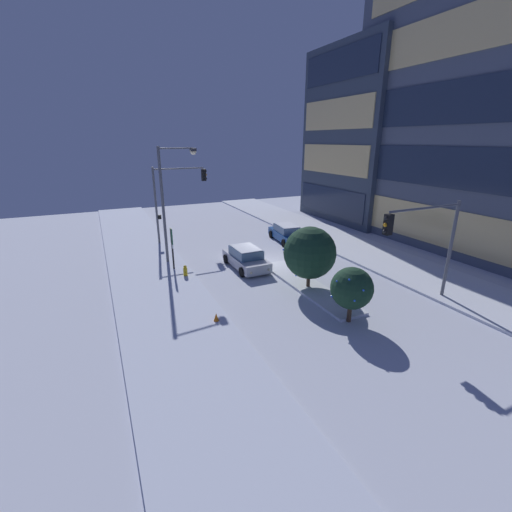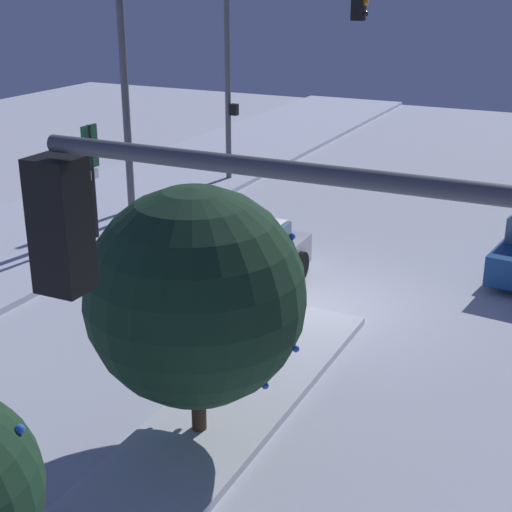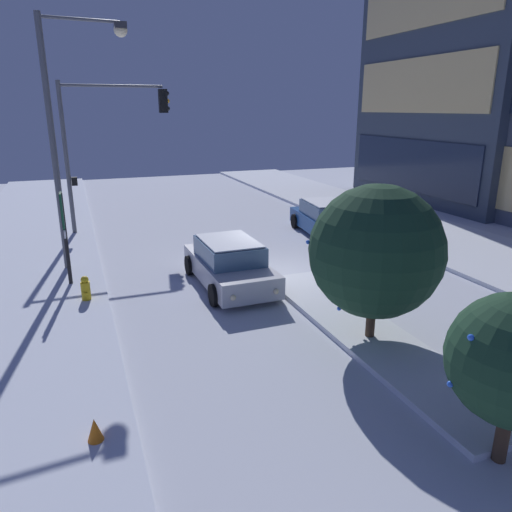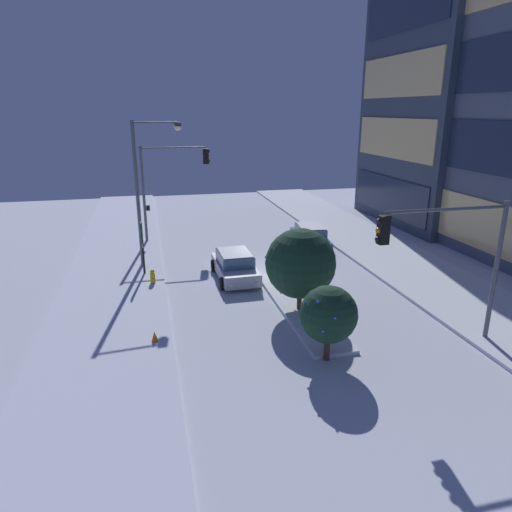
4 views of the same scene
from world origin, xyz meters
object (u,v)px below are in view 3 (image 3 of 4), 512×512
object	(u,v)px
decorated_tree_left_of_median	(376,251)
car_far	(325,219)
fire_hydrant	(86,291)
car_near	(229,264)
construction_cone	(95,433)
street_lamp_arched	(73,113)
traffic_light_corner_near_left	(106,132)
parking_info_sign	(64,228)

from	to	relation	value
decorated_tree_left_of_median	car_far	bearing A→B (deg)	157.55
fire_hydrant	decorated_tree_left_of_median	distance (m)	8.21
car_near	decorated_tree_left_of_median	world-z (taller)	decorated_tree_left_of_median
construction_cone	car_far	bearing A→B (deg)	137.16
street_lamp_arched	construction_cone	distance (m)	11.11
fire_hydrant	construction_cone	size ratio (longest dim) A/B	1.55
street_lamp_arched	construction_cone	world-z (taller)	street_lamp_arched
traffic_light_corner_near_left	parking_info_sign	world-z (taller)	traffic_light_corner_near_left
car_far	parking_info_sign	size ratio (longest dim) A/B	1.60
car_far	car_near	bearing A→B (deg)	134.40
car_far	street_lamp_arched	bearing A→B (deg)	103.75
car_far	construction_cone	xyz separation A→B (m)	(11.18, -10.36, -0.44)
traffic_light_corner_near_left	street_lamp_arched	xyz separation A→B (m)	(5.05, -1.30, 0.83)
car_near	construction_cone	distance (m)	7.93
car_far	traffic_light_corner_near_left	size ratio (longest dim) A/B	0.74
parking_info_sign	construction_cone	size ratio (longest dim) A/B	5.48
traffic_light_corner_near_left	parking_info_sign	xyz separation A→B (m)	(6.83, -1.91, -2.53)
traffic_light_corner_near_left	street_lamp_arched	distance (m)	5.28
car_near	traffic_light_corner_near_left	bearing A→B (deg)	-161.98
car_near	car_far	bearing A→B (deg)	127.12
street_lamp_arched	decorated_tree_left_of_median	distance (m)	10.71
parking_info_sign	traffic_light_corner_near_left	bearing A→B (deg)	75.72
traffic_light_corner_near_left	fire_hydrant	bearing A→B (deg)	-100.08
fire_hydrant	construction_cone	xyz separation A→B (m)	(6.54, -0.09, -0.14)
car_far	fire_hydrant	distance (m)	11.28
street_lamp_arched	decorated_tree_left_of_median	bearing A→B (deg)	-58.71
car_near	street_lamp_arched	distance (m)	7.02
traffic_light_corner_near_left	decorated_tree_left_of_median	distance (m)	14.31
car_far	decorated_tree_left_of_median	size ratio (longest dim) A/B	1.26
car_far	decorated_tree_left_of_median	xyz separation A→B (m)	(9.50, -3.92, 1.56)
traffic_light_corner_near_left	parking_info_sign	bearing A→B (deg)	-105.64
car_near	decorated_tree_left_of_median	size ratio (longest dim) A/B	1.19
decorated_tree_left_of_median	car_near	bearing A→B (deg)	-157.65
car_near	traffic_light_corner_near_left	size ratio (longest dim) A/B	0.70
street_lamp_arched	fire_hydrant	distance (m)	5.93
street_lamp_arched	fire_hydrant	xyz separation A→B (m)	(3.37, -0.20, -4.88)
fire_hydrant	parking_info_sign	xyz separation A→B (m)	(-1.59, -0.42, 1.52)
parking_info_sign	street_lamp_arched	bearing A→B (deg)	72.41
car_far	construction_cone	world-z (taller)	car_far
car_far	street_lamp_arched	xyz separation A→B (m)	(1.27, -10.08, 4.58)
decorated_tree_left_of_median	street_lamp_arched	bearing A→B (deg)	-143.20
car_far	fire_hydrant	size ratio (longest dim) A/B	5.67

